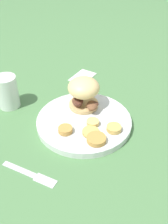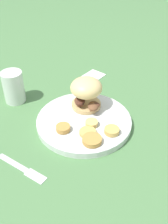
{
  "view_description": "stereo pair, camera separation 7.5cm",
  "coord_description": "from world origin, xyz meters",
  "px_view_note": "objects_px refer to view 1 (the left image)",
  "views": [
    {
      "loc": [
        0.59,
        0.13,
        0.52
      ],
      "look_at": [
        0.0,
        0.0,
        0.05
      ],
      "focal_mm": 42.0,
      "sensor_mm": 36.0,
      "label": 1
    },
    {
      "loc": [
        0.57,
        0.21,
        0.52
      ],
      "look_at": [
        0.0,
        0.0,
        0.05
      ],
      "focal_mm": 42.0,
      "sensor_mm": 36.0,
      "label": 2
    }
  ],
  "objects_px": {
    "sandwich": "(84,92)",
    "dinner_plate": "(84,121)",
    "drinking_glass": "(7,92)",
    "fork": "(30,174)"
  },
  "relations": [
    {
      "from": "sandwich",
      "to": "dinner_plate",
      "type": "bearing_deg",
      "value": 13.1
    },
    {
      "from": "dinner_plate",
      "to": "fork",
      "type": "bearing_deg",
      "value": -22.36
    },
    {
      "from": "sandwich",
      "to": "fork",
      "type": "relative_size",
      "value": 0.67
    },
    {
      "from": "fork",
      "to": "sandwich",
      "type": "bearing_deg",
      "value": 164.84
    },
    {
      "from": "fork",
      "to": "dinner_plate",
      "type": "bearing_deg",
      "value": 157.64
    },
    {
      "from": "fork",
      "to": "drinking_glass",
      "type": "xyz_separation_m",
      "value": [
        -0.26,
        -0.17,
        0.05
      ]
    },
    {
      "from": "dinner_plate",
      "to": "fork",
      "type": "distance_m",
      "value": 0.23
    },
    {
      "from": "sandwich",
      "to": "drinking_glass",
      "type": "height_order",
      "value": "sandwich"
    },
    {
      "from": "drinking_glass",
      "to": "dinner_plate",
      "type": "bearing_deg",
      "value": 81.42
    },
    {
      "from": "fork",
      "to": "drinking_glass",
      "type": "relative_size",
      "value": 1.43
    }
  ]
}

